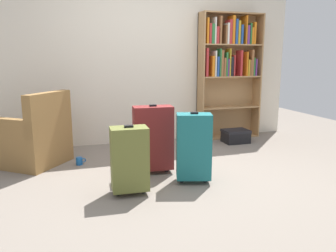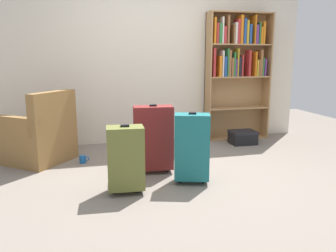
# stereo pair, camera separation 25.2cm
# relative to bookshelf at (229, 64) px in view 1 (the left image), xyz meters

# --- Properties ---
(ground_plane) EXTENTS (8.32, 8.32, 0.00)m
(ground_plane) POSITION_rel_bookshelf_xyz_m (-1.29, -1.62, -1.19)
(ground_plane) COLOR slate
(back_wall) EXTENTS (4.75, 0.10, 2.60)m
(back_wall) POSITION_rel_bookshelf_xyz_m (-1.29, 0.18, 0.11)
(back_wall) COLOR beige
(back_wall) RESTS_ON ground
(bookshelf) EXTENTS (1.02, 0.26, 1.97)m
(bookshelf) POSITION_rel_bookshelf_xyz_m (0.00, 0.00, 0.00)
(bookshelf) COLOR #A87F51
(bookshelf) RESTS_ON ground
(armchair) EXTENTS (0.98, 0.98, 0.90)m
(armchair) POSITION_rel_bookshelf_xyz_m (-2.92, -0.58, -0.87)
(armchair) COLOR olive
(armchair) RESTS_ON ground
(mug) EXTENTS (0.12, 0.08, 0.10)m
(mug) POSITION_rel_bookshelf_xyz_m (-2.40, -0.78, -1.14)
(mug) COLOR #1959A5
(mug) RESTS_ON ground
(storage_box) EXTENTS (0.39, 0.30, 0.20)m
(storage_box) POSITION_rel_bookshelf_xyz_m (-0.03, -0.38, -1.08)
(storage_box) COLOR black
(storage_box) RESTS_ON ground
(suitcase_teal) EXTENTS (0.40, 0.31, 0.76)m
(suitcase_teal) POSITION_rel_bookshelf_xyz_m (-1.28, -1.75, -0.80)
(suitcase_teal) COLOR #19666B
(suitcase_teal) RESTS_ON ground
(suitcase_dark_red) EXTENTS (0.45, 0.24, 0.79)m
(suitcase_dark_red) POSITION_rel_bookshelf_xyz_m (-1.61, -1.33, -0.78)
(suitcase_dark_red) COLOR maroon
(suitcase_dark_red) RESTS_ON ground
(suitcase_olive) EXTENTS (0.36, 0.25, 0.68)m
(suitcase_olive) POSITION_rel_bookshelf_xyz_m (-1.98, -1.86, -0.84)
(suitcase_olive) COLOR brown
(suitcase_olive) RESTS_ON ground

